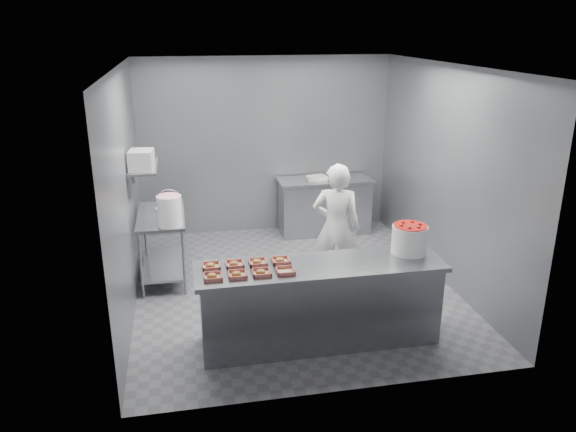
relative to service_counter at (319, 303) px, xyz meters
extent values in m
plane|color=#4C4C51|center=(0.00, 1.35, -0.45)|extent=(4.50, 4.50, 0.00)
plane|color=white|center=(0.00, 1.35, 2.35)|extent=(4.50, 4.50, 0.00)
cube|color=slate|center=(0.00, 3.60, 0.95)|extent=(4.00, 0.04, 2.80)
cube|color=slate|center=(-2.00, 1.35, 0.95)|extent=(0.04, 4.50, 2.80)
cube|color=slate|center=(2.00, 1.35, 0.95)|extent=(0.04, 4.50, 2.80)
cube|color=slate|center=(0.00, 0.00, 0.42)|extent=(2.60, 0.70, 0.05)
cube|color=slate|center=(0.00, 0.00, -0.03)|extent=(2.50, 0.64, 0.85)
cube|color=slate|center=(-1.65, 1.95, 0.43)|extent=(0.60, 1.20, 0.04)
cube|color=slate|center=(-1.65, 1.95, -0.25)|extent=(0.56, 1.15, 0.03)
cylinder|color=slate|center=(-1.91, 1.39, -0.01)|extent=(0.04, 0.04, 0.88)
cylinder|color=slate|center=(-1.39, 1.39, -0.01)|extent=(0.04, 0.04, 0.88)
cylinder|color=slate|center=(-1.91, 2.51, -0.01)|extent=(0.04, 0.04, 0.88)
cylinder|color=slate|center=(-1.39, 2.51, -0.01)|extent=(0.04, 0.04, 0.88)
cube|color=slate|center=(0.90, 3.25, 0.42)|extent=(1.50, 0.60, 0.05)
cube|color=slate|center=(0.90, 3.25, -0.03)|extent=(1.44, 0.55, 0.85)
cube|color=slate|center=(-1.82, 1.95, 1.10)|extent=(0.35, 0.90, 0.03)
cube|color=tan|center=(-1.11, -0.13, 0.47)|extent=(0.18, 0.18, 0.04)
cube|color=white|center=(-1.07, -0.11, 0.46)|extent=(0.10, 0.06, 0.00)
ellipsoid|color=#A25F28|center=(-1.12, -0.13, 0.48)|extent=(0.10, 0.10, 0.05)
cube|color=tan|center=(-0.87, -0.13, 0.47)|extent=(0.18, 0.18, 0.04)
cube|color=white|center=(-0.83, -0.11, 0.46)|extent=(0.10, 0.06, 0.00)
ellipsoid|color=#A25F28|center=(-0.88, -0.13, 0.48)|extent=(0.10, 0.10, 0.05)
cube|color=tan|center=(-0.63, -0.13, 0.47)|extent=(0.18, 0.18, 0.04)
cube|color=white|center=(-0.59, -0.11, 0.46)|extent=(0.10, 0.06, 0.00)
ellipsoid|color=#A25F28|center=(-0.64, -0.13, 0.48)|extent=(0.10, 0.10, 0.05)
cube|color=tan|center=(-0.39, -0.13, 0.47)|extent=(0.18, 0.18, 0.04)
cube|color=white|center=(-0.35, -0.11, 0.46)|extent=(0.10, 0.06, 0.00)
cube|color=tan|center=(-1.11, 0.13, 0.47)|extent=(0.18, 0.18, 0.04)
cube|color=white|center=(-1.07, 0.14, 0.46)|extent=(0.10, 0.06, 0.00)
ellipsoid|color=#A25F28|center=(-1.12, 0.13, 0.48)|extent=(0.10, 0.10, 0.05)
cube|color=tan|center=(-0.87, 0.13, 0.47)|extent=(0.18, 0.18, 0.04)
cube|color=white|center=(-0.83, 0.14, 0.46)|extent=(0.10, 0.06, 0.00)
ellipsoid|color=#A25F28|center=(-0.88, 0.13, 0.48)|extent=(0.10, 0.10, 0.05)
cube|color=tan|center=(-0.63, 0.13, 0.47)|extent=(0.18, 0.18, 0.04)
cube|color=white|center=(-0.59, 0.14, 0.46)|extent=(0.10, 0.06, 0.00)
ellipsoid|color=#A25F28|center=(-0.64, 0.13, 0.48)|extent=(0.10, 0.10, 0.05)
cube|color=tan|center=(-0.39, 0.13, 0.47)|extent=(0.18, 0.18, 0.04)
cube|color=white|center=(-0.35, 0.14, 0.46)|extent=(0.10, 0.06, 0.00)
ellipsoid|color=#A25F28|center=(-0.40, 0.13, 0.48)|extent=(0.10, 0.10, 0.05)
imported|color=silver|center=(0.52, 1.22, 0.37)|extent=(0.70, 0.57, 1.66)
cylinder|color=white|center=(1.02, 0.12, 0.60)|extent=(0.38, 0.38, 0.31)
cylinder|color=red|center=(1.02, 0.12, 0.74)|extent=(0.36, 0.36, 0.04)
cylinder|color=white|center=(-1.52, 1.51, 0.64)|extent=(0.30, 0.30, 0.38)
cylinder|color=pink|center=(-1.52, 1.51, 0.82)|extent=(0.28, 0.28, 0.02)
torus|color=slate|center=(-1.52, 1.51, 0.75)|extent=(0.32, 0.01, 0.32)
cylinder|color=white|center=(-1.58, 2.17, 0.46)|extent=(0.29, 0.29, 0.02)
cube|color=#CCB28C|center=(-1.51, 2.11, 0.46)|extent=(0.17, 0.15, 0.02)
cube|color=gray|center=(-1.82, 1.75, 1.23)|extent=(0.31, 0.35, 0.24)
cube|color=silver|center=(0.76, 3.25, 0.48)|extent=(0.31, 0.24, 0.06)
camera|label=1|loc=(-1.35, -5.15, 2.80)|focal=35.00mm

